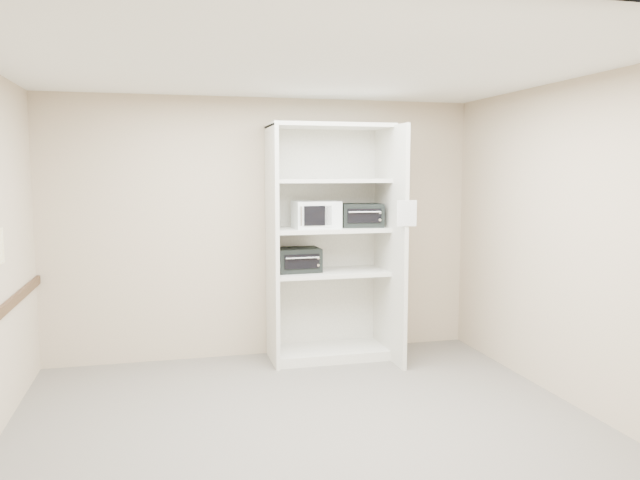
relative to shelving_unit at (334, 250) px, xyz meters
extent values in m
cube|color=#645E55|center=(-0.67, -1.70, -1.13)|extent=(4.50, 4.00, 0.01)
cube|color=white|center=(-0.67, -1.70, 1.57)|extent=(4.50, 4.00, 0.01)
cube|color=tan|center=(-0.67, 0.30, 0.22)|extent=(4.50, 0.02, 2.70)
cube|color=tan|center=(-0.67, -3.70, 0.22)|extent=(4.50, 0.02, 2.70)
cube|color=tan|center=(1.58, -1.70, 0.22)|extent=(0.02, 4.00, 2.70)
cube|color=white|center=(-0.65, -0.02, 0.07)|extent=(0.04, 0.60, 2.40)
cube|color=white|center=(0.55, -0.17, 0.07)|extent=(0.04, 0.90, 2.40)
cube|color=white|center=(-0.05, 0.28, 0.07)|extent=(1.24, 0.02, 2.40)
cube|color=white|center=(-0.05, 0.00, -1.08)|extent=(1.16, 0.56, 0.10)
cube|color=white|center=(-0.05, 0.00, -0.23)|extent=(1.16, 0.56, 0.04)
cube|color=white|center=(-0.05, 0.00, 0.22)|extent=(1.16, 0.56, 0.04)
cube|color=white|center=(-0.05, 0.00, 0.72)|extent=(1.16, 0.56, 0.04)
cube|color=white|center=(-0.05, 0.00, 1.27)|extent=(1.24, 0.60, 0.04)
cube|color=white|center=(-0.19, 0.00, 0.38)|extent=(0.46, 0.35, 0.27)
cube|color=black|center=(0.29, -0.01, 0.36)|extent=(0.46, 0.37, 0.24)
cube|color=black|center=(-0.38, 0.02, -0.09)|extent=(0.45, 0.35, 0.24)
cube|color=white|center=(0.55, -0.63, 0.42)|extent=(0.19, 0.01, 0.24)
cube|color=white|center=(-2.90, -1.05, 0.25)|extent=(0.01, 0.19, 0.27)
camera|label=1|loc=(-1.69, -6.17, 0.81)|focal=35.00mm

